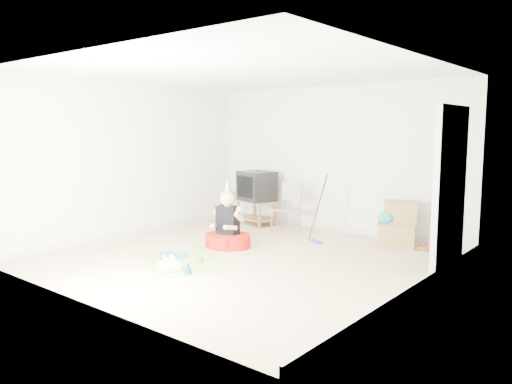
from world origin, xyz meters
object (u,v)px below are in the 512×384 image
Objects in this scene: tv_stand at (257,210)px; cardboard_boxes at (397,225)px; folding_chair at (286,209)px; birthday_cake at (169,266)px; seated_woman at (228,232)px; crt_tv at (257,186)px.

tv_stand is 1.18× the size of cardboard_boxes.
birthday_cake is at bearing -86.94° from folding_chair.
seated_woman reaches higher than tv_stand.
seated_woman reaches higher than folding_chair.
tv_stand is at bearing 115.32° from seated_woman.
birthday_cake is at bearing -79.59° from seated_woman.
cardboard_boxes is 2.65m from seated_woman.
tv_stand is at bearing 159.86° from folding_chair.
cardboard_boxes is 1.82× the size of birthday_cake.
folding_chair is at bearing -170.35° from cardboard_boxes.
crt_tv is (0.00, 0.00, 0.47)m from tv_stand.
folding_chair is (0.93, -0.34, -0.31)m from crt_tv.
crt_tv is 0.91× the size of cardboard_boxes.
cardboard_boxes is at bearing 15.99° from crt_tv.
folding_chair is at bearing 93.06° from birthday_cake.
seated_woman is (0.82, -1.73, -0.04)m from tv_stand.
crt_tv is at bearing 108.89° from birthday_cake.
cardboard_boxes is (2.84, -0.02, 0.06)m from tv_stand.
crt_tv is at bearing 115.32° from seated_woman.
cardboard_boxes is at bearing -0.32° from tv_stand.
seated_woman reaches higher than birthday_cake.
seated_woman is (-2.02, -1.71, -0.11)m from cardboard_boxes.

